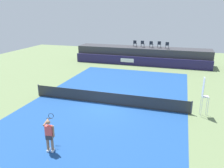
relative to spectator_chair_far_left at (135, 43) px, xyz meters
name	(u,v)px	position (x,y,z in m)	size (l,w,h in m)	color
ground_plane	(118,92)	(1.09, -12.38, -2.69)	(48.00, 48.00, 0.00)	#6B7F51
court_inner	(108,104)	(1.09, -15.38, -2.69)	(12.00, 22.00, 0.00)	#1C478C
sponsor_wall	(140,61)	(1.08, -1.88, -2.09)	(18.00, 0.22, 1.20)	#231E4C
spectator_platform	(142,55)	(1.09, -0.08, -1.59)	(18.00, 2.80, 2.20)	#38383D
spectator_chair_far_left	(135,43)	(0.00, 0.00, 0.00)	(0.44, 0.44, 0.89)	#1E232D
spectator_chair_left	(143,44)	(1.05, 0.01, 0.00)	(0.45, 0.45, 0.89)	#1E232D
spectator_chair_center	(151,44)	(2.25, -0.15, 0.00)	(0.45, 0.45, 0.89)	#1E232D
spectator_chair_right	(159,44)	(3.29, 0.03, 0.00)	(0.46, 0.46, 0.89)	#1E232D
spectator_chair_far_right	(167,45)	(4.36, -0.44, 0.00)	(0.46, 0.46, 0.89)	#1E232D
umpire_chair	(204,94)	(7.97, -15.40, -1.11)	(0.50, 0.50, 2.76)	white
tennis_net	(108,98)	(1.09, -15.38, -2.22)	(12.40, 0.02, 0.95)	#2D2D2D
net_post_near	(39,90)	(-5.11, -15.38, -2.19)	(0.10, 0.10, 1.00)	#4C4C51
net_post_far	(192,108)	(7.29, -15.38, -2.19)	(0.10, 0.10, 1.00)	#4C4C51
tennis_player	(49,134)	(0.22, -22.17, -1.73)	(0.84, 1.12, 1.77)	white
tennis_ball	(81,92)	(-1.98, -13.70, -2.66)	(0.07, 0.07, 0.07)	#D8EA33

